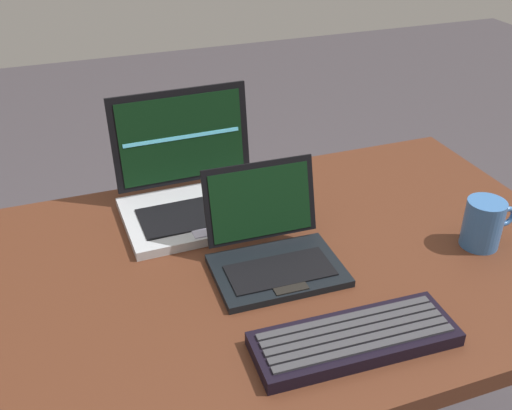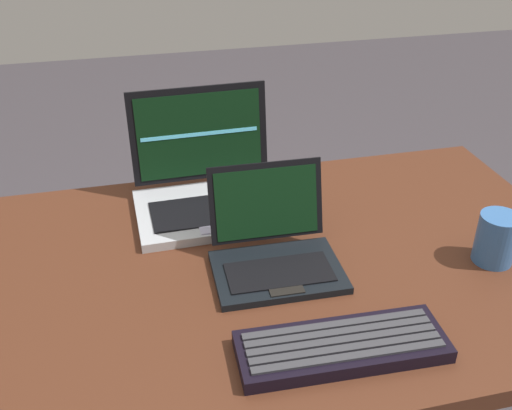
# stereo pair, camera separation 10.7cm
# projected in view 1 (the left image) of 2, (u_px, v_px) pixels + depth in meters

# --- Properties ---
(desk) EXTENTS (1.37, 0.80, 0.75)m
(desk) POSITION_uv_depth(u_px,v_px,m) (253.00, 297.00, 1.22)
(desk) COLOR #4F2717
(desk) RESTS_ON ground
(laptop_front) EXTENTS (0.25, 0.22, 0.18)m
(laptop_front) POSITION_uv_depth(u_px,v_px,m) (273.00, 250.00, 1.16)
(laptop_front) COLOR black
(laptop_front) RESTS_ON desk
(laptop_rear) EXTENTS (0.34, 0.27, 0.25)m
(laptop_rear) POSITION_uv_depth(u_px,v_px,m) (195.00, 190.00, 1.33)
(laptop_rear) COLOR #B2B6BD
(laptop_rear) RESTS_ON desk
(external_keyboard) EXTENTS (0.35, 0.13, 0.03)m
(external_keyboard) POSITION_uv_depth(u_px,v_px,m) (355.00, 339.00, 0.98)
(external_keyboard) COLOR black
(external_keyboard) RESTS_ON desk
(coffee_mug) EXTENTS (0.12, 0.08, 0.10)m
(coffee_mug) POSITION_uv_depth(u_px,v_px,m) (484.00, 223.00, 1.21)
(coffee_mug) COLOR #3869AC
(coffee_mug) RESTS_ON desk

